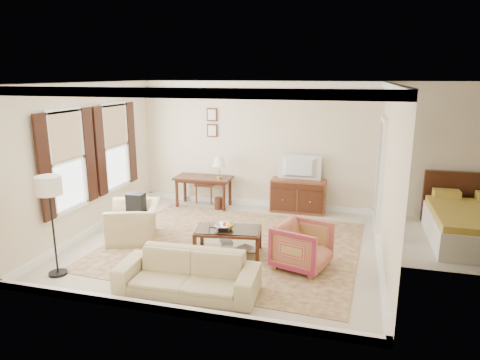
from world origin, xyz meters
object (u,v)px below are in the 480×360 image
at_px(striped_armchair, 302,244).
at_px(club_armchair, 134,216).
at_px(coffee_table, 228,235).
at_px(writing_desk, 203,181).
at_px(sofa, 187,267).
at_px(tv, 299,160).
at_px(sideboard, 298,196).

height_order(striped_armchair, club_armchair, club_armchair).
bearing_deg(coffee_table, writing_desk, 118.30).
height_order(striped_armchair, sofa, striped_armchair).
bearing_deg(striped_armchair, tv, 25.72).
bearing_deg(club_armchair, writing_desk, 145.83).
relative_size(tv, sofa, 0.46).
bearing_deg(sofa, club_armchair, 134.32).
distance_m(writing_desk, sideboard, 2.22).
distance_m(club_armchair, sofa, 2.41).
height_order(writing_desk, club_armchair, club_armchair).
bearing_deg(club_armchair, coffee_table, 62.91).
relative_size(writing_desk, sofa, 0.65).
height_order(club_armchair, sofa, club_armchair).
relative_size(tv, coffee_table, 0.77).
bearing_deg(writing_desk, coffee_table, -61.70).
relative_size(writing_desk, club_armchair, 1.24).
height_order(tv, striped_armchair, tv).
xyz_separation_m(coffee_table, sofa, (-0.17, -1.44, 0.03)).
bearing_deg(tv, club_armchair, 41.37).
distance_m(sideboard, tv, 0.83).
xyz_separation_m(coffee_table, club_armchair, (-1.92, 0.23, 0.10)).
bearing_deg(striped_armchair, sofa, 146.91).
bearing_deg(tv, sofa, 76.06).
xyz_separation_m(sideboard, striped_armchair, (0.45, -2.88, 0.04)).
distance_m(sideboard, sofa, 4.24).
distance_m(sideboard, coffee_table, 2.81).
bearing_deg(sofa, writing_desk, 104.66).
bearing_deg(sideboard, sofa, -103.88).
distance_m(writing_desk, striped_armchair, 3.80).
bearing_deg(coffee_table, striped_armchair, -8.99).
xyz_separation_m(writing_desk, striped_armchair, (2.65, -2.72, -0.19)).
bearing_deg(club_armchair, sideboard, 111.24).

